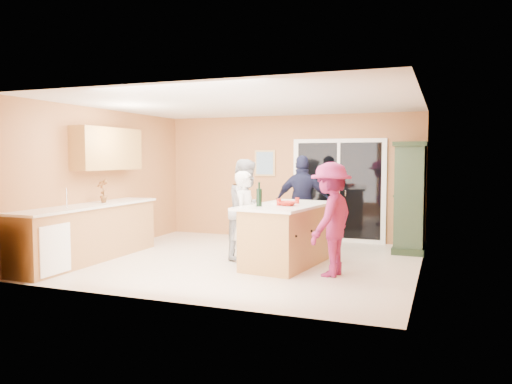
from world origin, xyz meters
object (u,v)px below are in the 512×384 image
(woman_grey, at_px, (247,209))
(woman_navy, at_px, (303,203))
(woman_white, at_px, (246,218))
(woman_magenta, at_px, (331,219))
(kitchen_island, at_px, (286,237))
(green_hutch, at_px, (410,198))

(woman_grey, distance_m, woman_navy, 1.29)
(woman_white, height_order, woman_grey, woman_grey)
(woman_grey, height_order, woman_magenta, woman_grey)
(kitchen_island, relative_size, woman_grey, 1.17)
(kitchen_island, distance_m, woman_grey, 0.91)
(kitchen_island, bearing_deg, woman_grey, 167.82)
(kitchen_island, relative_size, green_hutch, 0.99)
(green_hutch, relative_size, woman_white, 1.33)
(kitchen_island, height_order, green_hutch, green_hutch)
(kitchen_island, relative_size, woman_magenta, 1.20)
(kitchen_island, relative_size, woman_white, 1.32)
(woman_navy, bearing_deg, kitchen_island, 81.05)
(woman_white, distance_m, woman_grey, 0.49)
(woman_navy, height_order, woman_magenta, woman_navy)
(kitchen_island, xyz_separation_m, woman_white, (-0.62, -0.17, 0.29))
(green_hutch, xyz_separation_m, woman_navy, (-1.87, -0.60, -0.09))
(woman_white, xyz_separation_m, woman_magenta, (1.43, -0.24, 0.08))
(woman_navy, bearing_deg, woman_white, 58.28)
(woman_white, height_order, woman_magenta, woman_magenta)
(green_hutch, distance_m, woman_navy, 1.96)
(woman_navy, distance_m, woman_magenta, 2.02)
(kitchen_island, distance_m, woman_magenta, 0.98)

